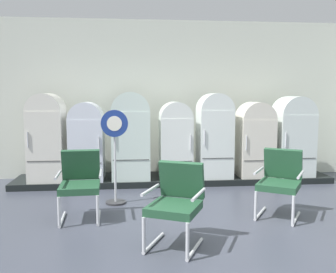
{
  "coord_description": "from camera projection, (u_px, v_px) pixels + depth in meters",
  "views": [
    {
      "loc": [
        -0.82,
        -4.07,
        1.71
      ],
      "look_at": [
        -0.15,
        2.75,
        0.93
      ],
      "focal_mm": 39.42,
      "sensor_mm": 36.0,
      "label": 1
    }
  ],
  "objects": [
    {
      "name": "refrigerator_6",
      "position": [
        293.0,
        134.0,
        7.31
      ],
      "size": [
        0.7,
        0.68,
        1.57
      ],
      "color": "silver",
      "rests_on": "display_plinth"
    },
    {
      "name": "armchair_left",
      "position": [
        80.0,
        181.0,
        5.09
      ],
      "size": [
        0.63,
        0.68,
        0.94
      ],
      "color": "silver",
      "rests_on": "ground"
    },
    {
      "name": "back_wall",
      "position": [
        171.0,
        99.0,
        7.73
      ],
      "size": [
        11.76,
        0.12,
        3.23
      ],
      "color": "beige",
      "rests_on": "ground"
    },
    {
      "name": "refrigerator_5",
      "position": [
        255.0,
        137.0,
        7.22
      ],
      "size": [
        0.66,
        0.64,
        1.46
      ],
      "color": "silver",
      "rests_on": "display_plinth"
    },
    {
      "name": "refrigerator_1",
      "position": [
        87.0,
        139.0,
        6.91
      ],
      "size": [
        0.62,
        0.67,
        1.46
      ],
      "color": "white",
      "rests_on": "display_plinth"
    },
    {
      "name": "sign_stand",
      "position": [
        115.0,
        160.0,
        5.76
      ],
      "size": [
        0.42,
        0.32,
        1.48
      ],
      "color": "#2D2D30",
      "rests_on": "ground"
    },
    {
      "name": "armchair_center",
      "position": [
        176.0,
        200.0,
        4.17
      ],
      "size": [
        0.77,
        0.82,
        0.94
      ],
      "color": "silver",
      "rests_on": "ground"
    },
    {
      "name": "ground",
      "position": [
        204.0,
        244.0,
        4.3
      ],
      "size": [
        12.0,
        10.0,
        0.05
      ],
      "primitive_type": "cube",
      "color": "#3A3E4A"
    },
    {
      "name": "refrigerator_2",
      "position": [
        131.0,
        133.0,
        7.01
      ],
      "size": [
        0.71,
        0.72,
        1.65
      ],
      "color": "silver",
      "rests_on": "display_plinth"
    },
    {
      "name": "display_plinth",
      "position": [
        174.0,
        179.0,
        7.28
      ],
      "size": [
        6.12,
        0.95,
        0.12
      ],
      "primitive_type": "cube",
      "color": "black",
      "rests_on": "ground"
    },
    {
      "name": "refrigerator_4",
      "position": [
        214.0,
        133.0,
        7.13
      ],
      "size": [
        0.64,
        0.65,
        1.63
      ],
      "color": "white",
      "rests_on": "display_plinth"
    },
    {
      "name": "refrigerator_3",
      "position": [
        175.0,
        138.0,
        7.09
      ],
      "size": [
        0.6,
        0.7,
        1.46
      ],
      "color": "white",
      "rests_on": "display_plinth"
    },
    {
      "name": "refrigerator_0",
      "position": [
        47.0,
        134.0,
        6.85
      ],
      "size": [
        0.63,
        0.7,
        1.62
      ],
      "color": "silver",
      "rests_on": "display_plinth"
    },
    {
      "name": "armchair_right",
      "position": [
        280.0,
        179.0,
        5.19
      ],
      "size": [
        0.8,
        0.84,
        0.94
      ],
      "color": "silver",
      "rests_on": "ground"
    }
  ]
}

